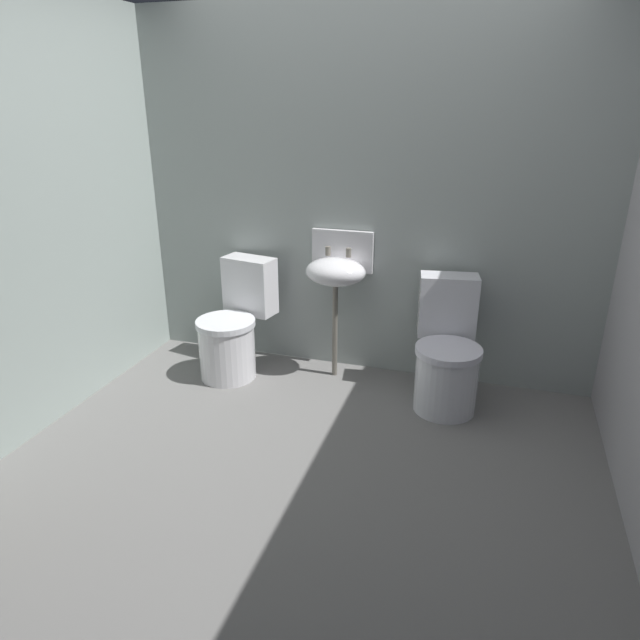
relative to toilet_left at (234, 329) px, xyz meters
The scene contains 6 objects.
ground_plane 1.24m from the toilet_left, 47.45° to the right, with size 3.51×2.85×0.08m, color slate.
wall_back 1.25m from the toilet_left, 26.49° to the left, with size 3.51×0.10×2.38m, color #9AA3A0.
wall_left 1.41m from the toilet_left, 135.99° to the right, with size 0.10×2.65×2.38m, color #9BA8A2.
toilet_left is the anchor object (origin of this frame).
toilet_right 1.45m from the toilet_left, ahead, with size 0.47×0.65×0.78m.
sink 0.83m from the toilet_left, 15.44° to the left, with size 0.42×0.35×0.99m.
Camera 1 is at (0.86, -2.39, 1.82)m, focal length 31.86 mm.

